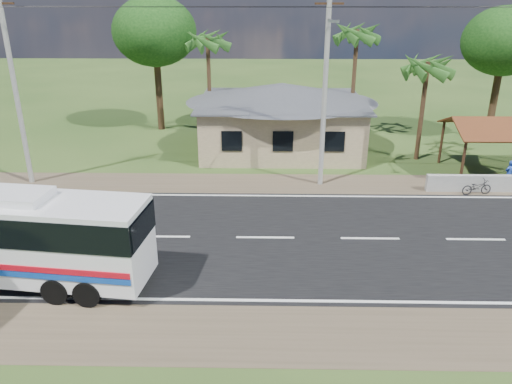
% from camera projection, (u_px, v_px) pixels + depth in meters
% --- Properties ---
extents(ground, '(120.00, 120.00, 0.00)m').
position_uv_depth(ground, '(265.00, 238.00, 21.46)').
color(ground, '#254117').
rests_on(ground, ground).
extents(road, '(120.00, 16.00, 0.03)m').
position_uv_depth(road, '(265.00, 238.00, 21.46)').
color(road, black).
rests_on(road, ground).
extents(house, '(12.40, 10.00, 5.00)m').
position_uv_depth(house, '(281.00, 110.00, 32.49)').
color(house, tan).
rests_on(house, ground).
extents(waiting_shed, '(5.20, 4.48, 3.35)m').
position_uv_depth(waiting_shed, '(497.00, 127.00, 28.07)').
color(waiting_shed, '#3D2616').
rests_on(waiting_shed, ground).
extents(concrete_barrier, '(7.00, 0.30, 0.90)m').
position_uv_depth(concrete_barrier, '(493.00, 183.00, 26.26)').
color(concrete_barrier, '#9E9E99').
rests_on(concrete_barrier, ground).
extents(utility_poles, '(32.80, 2.22, 11.00)m').
position_uv_depth(utility_poles, '(319.00, 78.00, 25.25)').
color(utility_poles, '#9E9E99').
rests_on(utility_poles, ground).
extents(palm_near, '(2.80, 2.80, 6.70)m').
position_uv_depth(palm_near, '(428.00, 67.00, 29.33)').
color(palm_near, '#47301E').
rests_on(palm_near, ground).
extents(palm_mid, '(2.80, 2.80, 8.20)m').
position_uv_depth(palm_mid, '(357.00, 35.00, 33.02)').
color(palm_mid, '#47301E').
rests_on(palm_mid, ground).
extents(palm_far, '(2.80, 2.80, 7.70)m').
position_uv_depth(palm_far, '(208.00, 41.00, 33.84)').
color(palm_far, '#47301E').
rests_on(palm_far, ground).
extents(tree_behind_house, '(6.00, 6.00, 9.61)m').
position_uv_depth(tree_behind_house, '(155.00, 32.00, 35.61)').
color(tree_behind_house, '#47301E').
rests_on(tree_behind_house, ground).
extents(tree_behind_shed, '(5.60, 5.60, 9.02)m').
position_uv_depth(tree_behind_shed, '(504.00, 42.00, 33.48)').
color(tree_behind_shed, '#47301E').
rests_on(tree_behind_shed, ground).
extents(motorcycle, '(1.65, 0.79, 0.83)m').
position_uv_depth(motorcycle, '(477.00, 187.00, 25.86)').
color(motorcycle, black).
rests_on(motorcycle, ground).
extents(person, '(0.62, 0.52, 1.46)m').
position_uv_depth(person, '(509.00, 173.00, 26.86)').
color(person, '#1C3C9B').
rests_on(person, ground).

